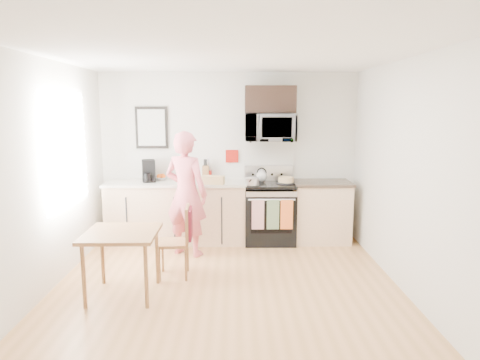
{
  "coord_description": "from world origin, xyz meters",
  "views": [
    {
      "loc": [
        0.1,
        -4.43,
        2.05
      ],
      "look_at": [
        0.16,
        1.0,
        1.14
      ],
      "focal_mm": 32.0,
      "sensor_mm": 36.0,
      "label": 1
    }
  ],
  "objects_px": {
    "dining_table": "(122,239)",
    "cake": "(286,180)",
    "range": "(270,214)",
    "chair": "(184,232)",
    "microwave": "(270,127)",
    "person": "(186,194)"
  },
  "relations": [
    {
      "from": "dining_table",
      "to": "cake",
      "type": "bearing_deg",
      "value": 43.12
    },
    {
      "from": "range",
      "to": "chair",
      "type": "relative_size",
      "value": 1.32
    },
    {
      "from": "microwave",
      "to": "cake",
      "type": "relative_size",
      "value": 2.66
    },
    {
      "from": "chair",
      "to": "cake",
      "type": "relative_size",
      "value": 3.09
    },
    {
      "from": "range",
      "to": "microwave",
      "type": "distance_m",
      "value": 1.33
    },
    {
      "from": "person",
      "to": "chair",
      "type": "distance_m",
      "value": 0.87
    },
    {
      "from": "microwave",
      "to": "chair",
      "type": "xyz_separation_m",
      "value": [
        -1.16,
        -1.49,
        -1.19
      ]
    },
    {
      "from": "chair",
      "to": "cake",
      "type": "height_order",
      "value": "cake"
    },
    {
      "from": "range",
      "to": "microwave",
      "type": "bearing_deg",
      "value": 90.06
    },
    {
      "from": "microwave",
      "to": "cake",
      "type": "distance_m",
      "value": 0.84
    },
    {
      "from": "person",
      "to": "chair",
      "type": "bearing_deg",
      "value": 118.31
    },
    {
      "from": "dining_table",
      "to": "cake",
      "type": "height_order",
      "value": "cake"
    },
    {
      "from": "range",
      "to": "dining_table",
      "type": "distance_m",
      "value": 2.61
    },
    {
      "from": "range",
      "to": "dining_table",
      "type": "bearing_deg",
      "value": -132.71
    },
    {
      "from": "range",
      "to": "cake",
      "type": "height_order",
      "value": "range"
    },
    {
      "from": "dining_table",
      "to": "chair",
      "type": "relative_size",
      "value": 0.88
    },
    {
      "from": "microwave",
      "to": "person",
      "type": "xyz_separation_m",
      "value": [
        -1.21,
        -0.67,
        -0.89
      ]
    },
    {
      "from": "person",
      "to": "chair",
      "type": "relative_size",
      "value": 1.98
    },
    {
      "from": "dining_table",
      "to": "range",
      "type": "bearing_deg",
      "value": 47.29
    },
    {
      "from": "range",
      "to": "dining_table",
      "type": "xyz_separation_m",
      "value": [
        -1.77,
        -1.92,
        0.21
      ]
    },
    {
      "from": "microwave",
      "to": "dining_table",
      "type": "bearing_deg",
      "value": -131.19
    },
    {
      "from": "microwave",
      "to": "person",
      "type": "relative_size",
      "value": 0.43
    }
  ]
}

